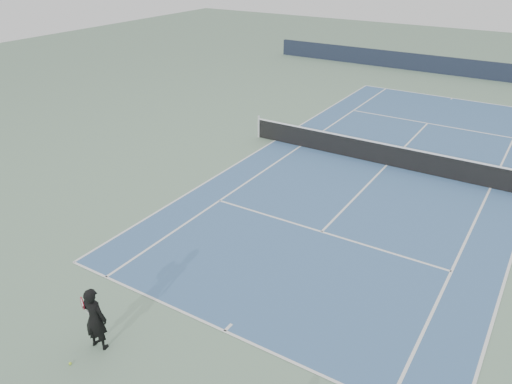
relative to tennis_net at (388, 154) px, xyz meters
The scene contains 6 objects.
ground 0.50m from the tennis_net, ahead, with size 80.00×80.00×0.00m, color gray.
court_surface 0.50m from the tennis_net, ahead, with size 10.97×23.77×0.01m, color #3D6290.
tennis_net is the anchor object (origin of this frame).
windscreen_far 17.89m from the tennis_net, 90.00° to the left, with size 30.00×0.25×1.20m, color black.
tennis_player 14.02m from the tennis_net, 99.09° to the right, with size 0.80×0.55×1.66m.
tennis_ball 14.79m from the tennis_net, 99.07° to the right, with size 0.07×0.07×0.07m, color #BEE82F.
Camera 1 is at (5.60, -19.37, 8.53)m, focal length 35.00 mm.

